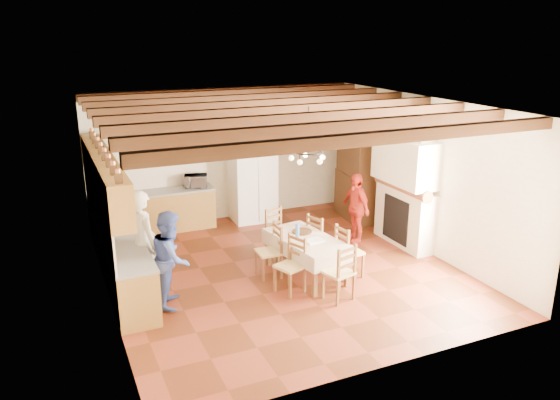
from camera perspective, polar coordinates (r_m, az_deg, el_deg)
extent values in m
cube|color=#51220E|center=(10.01, 0.17, -7.45)|extent=(6.00, 6.50, 0.02)
cube|color=white|center=(9.16, 0.19, 9.97)|extent=(6.00, 6.50, 0.02)
cube|color=beige|center=(12.43, -5.97, 4.77)|extent=(6.00, 0.02, 3.00)
cube|color=beige|center=(6.80, 11.50, -6.27)|extent=(6.00, 0.02, 3.00)
cube|color=beige|center=(8.75, -18.14, -1.42)|extent=(0.02, 6.50, 3.00)
cube|color=beige|center=(11.00, 14.67, 2.64)|extent=(0.02, 6.50, 3.00)
cube|color=olive|center=(10.12, -16.51, -5.19)|extent=(0.60, 4.30, 0.86)
cube|color=olive|center=(12.05, -12.37, -1.23)|extent=(2.30, 0.60, 0.86)
cube|color=slate|center=(9.96, -16.73, -2.80)|extent=(0.62, 4.30, 0.04)
cube|color=slate|center=(11.92, -12.51, 0.82)|extent=(2.34, 0.62, 0.04)
cube|color=#EFE2CD|center=(9.84, -18.52, -1.25)|extent=(0.03, 4.30, 0.60)
cube|color=#EFE2CD|center=(12.10, -12.88, 2.62)|extent=(2.30, 0.03, 0.60)
cube|color=olive|center=(9.67, -17.95, 2.52)|extent=(0.35, 4.20, 0.70)
cube|color=black|center=(12.88, 0.64, 6.89)|extent=(0.34, 0.03, 0.42)
cube|color=white|center=(12.37, -2.89, 2.16)|extent=(0.98, 0.81, 1.90)
cube|color=silver|center=(9.56, 2.78, -4.10)|extent=(1.06, 1.74, 0.05)
cube|color=brown|center=(8.98, 3.65, -8.07)|extent=(0.08, 0.08, 0.67)
cube|color=brown|center=(9.36, 7.03, -7.08)|extent=(0.08, 0.08, 0.67)
cube|color=brown|center=(10.09, -1.20, -5.08)|extent=(0.08, 0.08, 0.67)
cube|color=brown|center=(10.43, 1.98, -4.32)|extent=(0.08, 0.08, 0.67)
torus|color=black|center=(9.11, 2.92, 5.06)|extent=(0.47, 0.47, 0.03)
imported|color=silver|center=(9.10, -14.10, -4.41)|extent=(0.64, 0.77, 1.79)
imported|color=#3B4F9A|center=(8.73, -11.28, -6.00)|extent=(0.80, 0.90, 1.55)
imported|color=red|center=(11.22, 7.91, -0.80)|extent=(0.39, 0.86, 1.45)
imported|color=silver|center=(12.05, -8.79, 1.98)|extent=(0.57, 0.46, 0.27)
imported|color=#3B2313|center=(12.18, -2.32, 7.20)|extent=(0.29, 0.29, 0.28)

